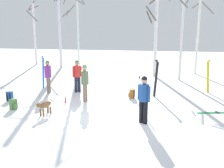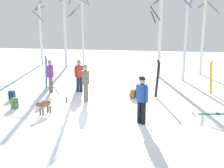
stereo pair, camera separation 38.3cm
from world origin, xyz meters
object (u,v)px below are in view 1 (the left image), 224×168
(person_1, at_px, (48,74))
(birch_tree_1, at_px, (59,20))
(person_0, at_px, (77,74))
(ski_pair_planted_2, at_px, (208,76))
(ski_poles_0, at_px, (139,91))
(person_2, at_px, (144,97))
(backpack_0, at_px, (132,94))
(birch_tree_3, at_px, (156,27))
(birch_tree_4, at_px, (183,17))
(dog, at_px, (44,105))
(birch_tree_5, at_px, (199,22))
(ski_pair_lying_0, at_px, (218,113))
(ski_pair_planted_1, at_px, (156,79))
(birch_tree_0, at_px, (35,33))
(water_bottle_0, at_px, (65,100))
(person_3, at_px, (85,81))
(birch_tree_2, at_px, (78,20))
(backpack_1, at_px, (10,96))
(backpack_2, at_px, (13,104))
(ski_pair_planted_0, at_px, (43,72))
(water_bottle_1, at_px, (44,105))

(person_1, relative_size, birch_tree_1, 0.22)
(person_0, distance_m, birch_tree_1, 9.65)
(ski_pair_planted_2, height_order, ski_poles_0, ski_pair_planted_2)
(person_2, xyz_separation_m, backpack_0, (-0.77, 3.20, -0.77))
(person_1, height_order, birch_tree_3, birch_tree_3)
(person_1, height_order, birch_tree_4, birch_tree_4)
(person_0, bearing_deg, dog, -91.56)
(dog, xyz_separation_m, ski_poles_0, (3.54, 1.73, 0.34))
(ski_poles_0, bearing_deg, birch_tree_5, 68.62)
(ski_pair_lying_0, relative_size, birch_tree_1, 0.23)
(person_2, height_order, ski_pair_planted_1, ski_pair_planted_1)
(ski_pair_lying_0, relative_size, birch_tree_0, 0.29)
(water_bottle_0, distance_m, birch_tree_3, 9.00)
(person_3, height_order, dog, person_3)
(backpack_0, xyz_separation_m, birch_tree_4, (2.58, 4.95, 3.82))
(person_3, distance_m, birch_tree_4, 8.12)
(birch_tree_2, bearing_deg, dog, -78.60)
(ski_poles_0, distance_m, birch_tree_0, 15.84)
(ski_pair_lying_0, relative_size, birch_tree_3, 0.26)
(person_3, relative_size, backpack_1, 3.90)
(birch_tree_3, xyz_separation_m, birch_tree_5, (3.02, 1.48, 0.36))
(person_1, height_order, backpack_2, person_1)
(ski_pair_planted_1, bearing_deg, birch_tree_4, 72.01)
(ski_pair_planted_0, xyz_separation_m, ski_poles_0, (5.60, -2.43, -0.19))
(person_0, distance_m, water_bottle_1, 3.01)
(birch_tree_3, bearing_deg, backpack_0, -98.65)
(person_3, distance_m, birch_tree_3, 8.04)
(birch_tree_3, distance_m, birch_tree_4, 2.09)
(person_0, relative_size, ski_pair_planted_0, 0.93)
(ski_pair_planted_1, xyz_separation_m, birch_tree_1, (-8.35, 8.26, 3.10))
(person_1, relative_size, birch_tree_3, 0.26)
(ski_pair_planted_2, bearing_deg, backpack_0, -153.92)
(birch_tree_5, bearing_deg, birch_tree_0, 169.96)
(birch_tree_0, bearing_deg, birch_tree_4, -21.74)
(ski_pair_lying_0, relative_size, birch_tree_4, 0.22)
(water_bottle_0, bearing_deg, person_0, 92.36)
(person_1, relative_size, birch_tree_0, 0.29)
(ski_poles_0, xyz_separation_m, birch_tree_4, (2.12, 6.29, 3.31))
(water_bottle_1, height_order, birch_tree_0, birch_tree_0)
(ski_pair_lying_0, bearing_deg, person_3, 174.33)
(water_bottle_1, relative_size, birch_tree_1, 0.03)
(birch_tree_5, bearing_deg, dog, -123.45)
(birch_tree_3, relative_size, birch_tree_5, 0.90)
(backpack_0, relative_size, birch_tree_5, 0.06)
(dog, distance_m, backpack_2, 1.67)
(ski_pair_planted_0, xyz_separation_m, birch_tree_5, (9.08, 6.47, 2.90))
(water_bottle_0, height_order, birch_tree_1, birch_tree_1)
(ski_pair_planted_0, height_order, ski_pair_planted_2, ski_pair_planted_0)
(birch_tree_5, bearing_deg, backpack_2, -130.19)
(backpack_1, bearing_deg, birch_tree_4, 38.49)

